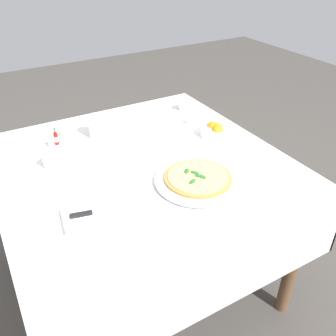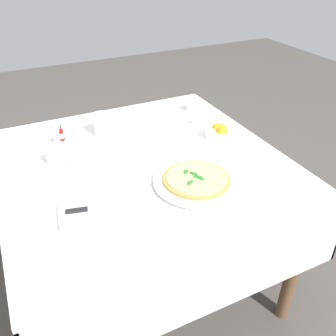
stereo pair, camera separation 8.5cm
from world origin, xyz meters
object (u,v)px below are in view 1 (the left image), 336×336
napkin_folded (96,215)px  coffee_cup_left_edge (186,106)px  pizza_plate (198,180)px  pepper_shaker (51,142)px  water_glass_near_right (97,128)px  pizza (198,177)px  citrus_bowl (216,130)px  salt_shaker (62,137)px  menu_card (195,119)px  dinner_knife (96,212)px  hot_sauce_bottle (56,138)px  coffee_cup_far_left (53,161)px

napkin_folded → coffee_cup_left_edge: bearing=47.3°
pizza_plate → pepper_shaker: bearing=126.5°
pizza_plate → pepper_shaker: 0.71m
water_glass_near_right → pizza_plate: bearing=-69.7°
pizza_plate → pizza: (-0.00, 0.00, 0.01)m
citrus_bowl → pepper_shaker: (-0.72, 0.28, -0.00)m
salt_shaker → menu_card: (0.64, -0.15, 0.00)m
coffee_cup_left_edge → dinner_knife: size_ratio=0.68×
coffee_cup_left_edge → salt_shaker: 0.69m
coffee_cup_left_edge → hot_sauce_bottle: 0.72m
water_glass_near_right → dinner_knife: bearing=-110.7°
hot_sauce_bottle → menu_card: bearing=-11.8°
water_glass_near_right → coffee_cup_left_edge: bearing=5.8°
pizza_plate → coffee_cup_far_left: (-0.46, 0.39, 0.02)m
pepper_shaker → pizza: bearing=-53.5°
pizza → dinner_knife: (-0.42, -0.00, -0.00)m
pizza → coffee_cup_left_edge: size_ratio=1.99×
pizza_plate → pizza: size_ratio=1.29×
water_glass_near_right → coffee_cup_far_left: bearing=-146.9°
salt_shaker → pepper_shaker: size_ratio=1.00×
pizza_plate → water_glass_near_right: size_ratio=3.06×
coffee_cup_left_edge → menu_card: (-0.05, -0.17, 0.00)m
napkin_folded → menu_card: size_ratio=3.21×
pepper_shaker → coffee_cup_left_edge: bearing=3.0°
dinner_knife → menu_card: size_ratio=2.65×
coffee_cup_far_left → citrus_bowl: same height
pizza_plate → coffee_cup_far_left: bearing=139.7°
napkin_folded → dinner_knife: dinner_knife is taller
citrus_bowl → menu_card: bearing=96.0°
napkin_folded → water_glass_near_right: bearing=77.0°
coffee_cup_far_left → pepper_shaker: coffee_cup_far_left is taller
hot_sauce_bottle → pepper_shaker: (-0.03, -0.01, -0.01)m
coffee_cup_far_left → hot_sauce_bottle: (0.07, 0.19, 0.00)m
salt_shaker → pepper_shaker: same height
pizza → napkin_folded: pizza is taller
dinner_knife → salt_shaker: size_ratio=3.45×
coffee_cup_left_edge → hot_sauce_bottle: size_ratio=1.60×
citrus_bowl → hot_sauce_bottle: bearing=156.8°
coffee_cup_far_left → napkin_folded: 0.39m
water_glass_near_right → pepper_shaker: water_glass_near_right is taller
dinner_knife → salt_shaker: (0.05, 0.59, 0.00)m
pizza → citrus_bowl: size_ratio=1.76×
napkin_folded → menu_card: 0.83m
water_glass_near_right → pepper_shaker: size_ratio=1.97×
water_glass_near_right → citrus_bowl: 0.57m
napkin_folded → pepper_shaker: 0.57m
dinner_knife → salt_shaker: salt_shaker is taller
pizza → citrus_bowl: citrus_bowl is taller
water_glass_near_right → napkin_folded: water_glass_near_right is taller
coffee_cup_left_edge → citrus_bowl: (-0.03, -0.32, 0.00)m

